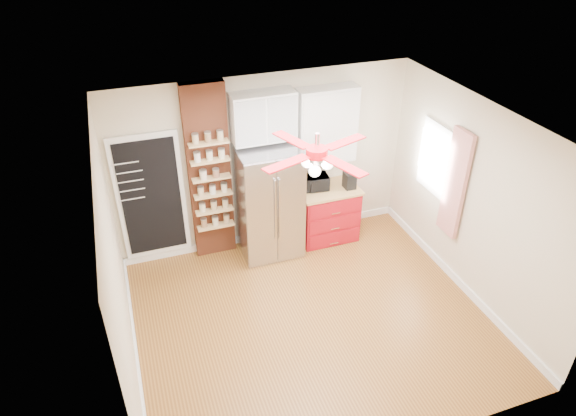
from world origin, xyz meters
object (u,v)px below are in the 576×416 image
object	(u,v)px
coffee_maker	(349,180)
pantry_jar_oats	(203,175)
toaster_oven	(315,182)
canister_left	(352,184)
fridge	(269,202)
ceiling_fan	(317,153)
red_cabinet	(327,213)

from	to	relation	value
coffee_maker	pantry_jar_oats	bearing A→B (deg)	176.16
toaster_oven	coffee_maker	bearing A→B (deg)	-9.54
canister_left	toaster_oven	bearing A→B (deg)	162.02
coffee_maker	fridge	bearing A→B (deg)	178.77
ceiling_fan	toaster_oven	size ratio (longest dim) A/B	3.43
fridge	ceiling_fan	bearing A→B (deg)	-88.24
ceiling_fan	canister_left	size ratio (longest dim) A/B	9.61
coffee_maker	canister_left	bearing A→B (deg)	-53.49
pantry_jar_oats	fridge	bearing A→B (deg)	-7.56
canister_left	fridge	bearing A→B (deg)	177.30
fridge	coffee_maker	bearing A→B (deg)	-1.33
coffee_maker	canister_left	world-z (taller)	coffee_maker
fridge	coffee_maker	xyz separation A→B (m)	(1.28, -0.03, 0.15)
canister_left	pantry_jar_oats	xyz separation A→B (m)	(-2.22, 0.18, 0.47)
ceiling_fan	coffee_maker	world-z (taller)	ceiling_fan
canister_left	pantry_jar_oats	bearing A→B (deg)	175.29
fridge	canister_left	bearing A→B (deg)	-2.70
red_cabinet	canister_left	bearing A→B (deg)	-18.27
fridge	toaster_oven	world-z (taller)	fridge
pantry_jar_oats	red_cabinet	bearing A→B (deg)	-2.18
red_cabinet	toaster_oven	world-z (taller)	toaster_oven
toaster_oven	canister_left	world-z (taller)	toaster_oven
toaster_oven	canister_left	xyz separation A→B (m)	(0.54, -0.18, -0.04)
red_cabinet	toaster_oven	size ratio (longest dim) A/B	2.30
coffee_maker	pantry_jar_oats	world-z (taller)	pantry_jar_oats
ceiling_fan	coffee_maker	distance (m)	2.46
pantry_jar_oats	coffee_maker	bearing A→B (deg)	-3.94
red_cabinet	pantry_jar_oats	world-z (taller)	pantry_jar_oats
fridge	red_cabinet	bearing A→B (deg)	2.95
toaster_oven	pantry_jar_oats	bearing A→B (deg)	-174.26
toaster_oven	pantry_jar_oats	xyz separation A→B (m)	(-1.68, 0.01, 0.42)
fridge	ceiling_fan	world-z (taller)	ceiling_fan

